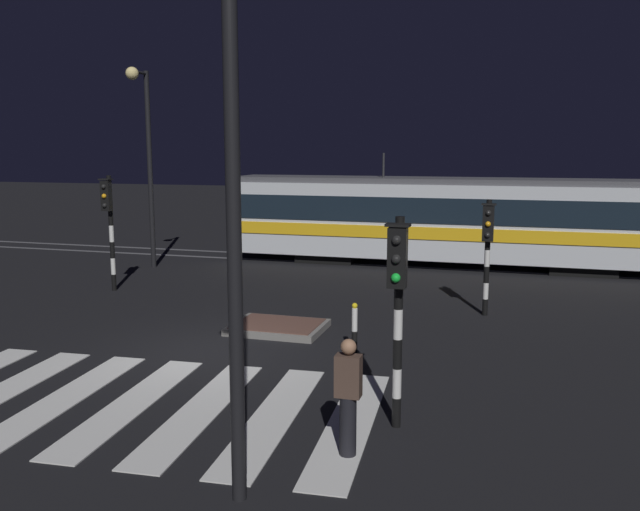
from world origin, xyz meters
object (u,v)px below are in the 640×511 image
at_px(pedestrian_waiting_at_kerb, 348,397).
at_px(street_lamp_trackside_left, 145,144).
at_px(traffic_light_corner_far_right, 488,240).
at_px(street_lamp_near_kerb, 223,119).
at_px(traffic_light_corner_far_left, 109,215).
at_px(traffic_light_corner_near_right, 398,291).
at_px(bollard_island_edge, 355,328).
at_px(tram, 450,219).

bearing_deg(pedestrian_waiting_at_kerb, street_lamp_trackside_left, 130.17).
height_order(traffic_light_corner_far_right, pedestrian_waiting_at_kerb, traffic_light_corner_far_right).
bearing_deg(street_lamp_near_kerb, pedestrian_waiting_at_kerb, 60.11).
distance_m(traffic_light_corner_far_left, traffic_light_corner_near_right, 12.59).
xyz_separation_m(traffic_light_corner_far_right, bollard_island_edge, (-2.50, -4.10, -1.44)).
bearing_deg(pedestrian_waiting_at_kerb, traffic_light_corner_far_right, 80.24).
relative_size(street_lamp_trackside_left, pedestrian_waiting_at_kerb, 4.12).
relative_size(street_lamp_near_kerb, pedestrian_waiting_at_kerb, 4.27).
height_order(tram, pedestrian_waiting_at_kerb, tram).
height_order(traffic_light_corner_near_right, traffic_light_corner_far_right, traffic_light_corner_near_right).
distance_m(traffic_light_corner_far_left, bollard_island_edge, 9.64).
height_order(traffic_light_corner_far_left, street_lamp_near_kerb, street_lamp_near_kerb).
relative_size(traffic_light_corner_far_left, bollard_island_edge, 3.17).
bearing_deg(tram, bollard_island_edge, -94.41).
relative_size(traffic_light_corner_near_right, street_lamp_trackside_left, 0.47).
bearing_deg(street_lamp_trackside_left, bollard_island_edge, -39.50).
bearing_deg(traffic_light_corner_far_right, pedestrian_waiting_at_kerb, -99.76).
distance_m(street_lamp_near_kerb, tram, 18.01).
bearing_deg(street_lamp_trackside_left, traffic_light_corner_far_right, -17.26).
relative_size(traffic_light_corner_far_left, pedestrian_waiting_at_kerb, 2.06).
distance_m(traffic_light_corner_far_left, street_lamp_trackside_left, 4.45).
bearing_deg(street_lamp_trackside_left, traffic_light_corner_near_right, -45.91).
bearing_deg(tram, street_lamp_trackside_left, -161.10).
height_order(traffic_light_corner_far_right, tram, tram).
bearing_deg(street_lamp_trackside_left, tram, 18.90).
xyz_separation_m(street_lamp_trackside_left, tram, (10.38, 3.55, -2.73)).
distance_m(traffic_light_corner_near_right, pedestrian_waiting_at_kerb, 1.77).
xyz_separation_m(traffic_light_corner_far_left, bollard_island_edge, (8.57, -4.05, -1.76)).
distance_m(pedestrian_waiting_at_kerb, bollard_island_edge, 4.73).
xyz_separation_m(traffic_light_corner_far_left, street_lamp_near_kerb, (8.56, -10.43, 2.30)).
relative_size(traffic_light_corner_far_right, street_lamp_near_kerb, 0.41).
xyz_separation_m(traffic_light_corner_far_right, street_lamp_near_kerb, (-2.51, -10.47, 2.63)).
height_order(traffic_light_corner_near_right, street_lamp_near_kerb, street_lamp_near_kerb).
relative_size(street_lamp_trackside_left, bollard_island_edge, 6.35).
distance_m(traffic_light_corner_near_right, bollard_island_edge, 4.15).
relative_size(street_lamp_near_kerb, bollard_island_edge, 6.58).
distance_m(street_lamp_trackside_left, street_lamp_near_kerb, 17.09).
relative_size(traffic_light_corner_near_right, bollard_island_edge, 2.98).
bearing_deg(pedestrian_waiting_at_kerb, traffic_light_corner_far_left, 137.84).
bearing_deg(traffic_light_corner_far_right, bollard_island_edge, -121.40).
xyz_separation_m(street_lamp_near_kerb, tram, (0.88, 17.76, -2.87)).
height_order(traffic_light_corner_far_left, pedestrian_waiting_at_kerb, traffic_light_corner_far_left).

